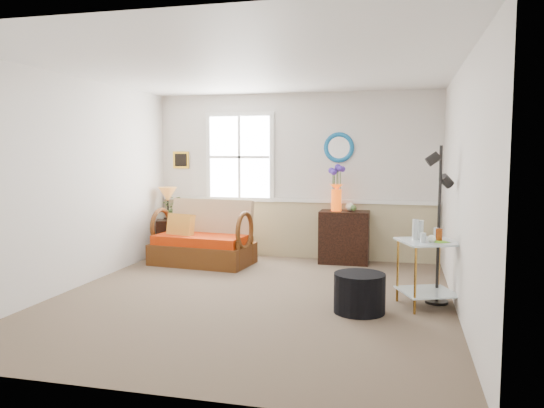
% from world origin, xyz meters
% --- Properties ---
extents(floor, '(4.50, 5.00, 0.01)m').
position_xyz_m(floor, '(0.00, 0.00, 0.00)').
color(floor, brown).
rests_on(floor, ground).
extents(ceiling, '(4.50, 5.00, 0.01)m').
position_xyz_m(ceiling, '(0.00, 0.00, 2.60)').
color(ceiling, white).
rests_on(ceiling, walls).
extents(walls, '(4.51, 5.01, 2.60)m').
position_xyz_m(walls, '(0.00, 0.00, 1.30)').
color(walls, silver).
rests_on(walls, floor).
extents(wainscot, '(4.46, 0.02, 0.90)m').
position_xyz_m(wainscot, '(0.00, 2.48, 0.45)').
color(wainscot, tan).
rests_on(wainscot, walls).
extents(chair_rail, '(4.46, 0.04, 0.06)m').
position_xyz_m(chair_rail, '(0.00, 2.47, 0.92)').
color(chair_rail, white).
rests_on(chair_rail, walls).
extents(window, '(1.14, 0.06, 1.44)m').
position_xyz_m(window, '(-0.90, 2.47, 1.60)').
color(window, white).
rests_on(window, walls).
extents(picture, '(0.28, 0.03, 0.28)m').
position_xyz_m(picture, '(-1.92, 2.48, 1.55)').
color(picture, '#BA8920').
rests_on(picture, walls).
extents(mirror, '(0.47, 0.07, 0.47)m').
position_xyz_m(mirror, '(0.70, 2.48, 1.75)').
color(mirror, '#1C74BB').
rests_on(mirror, walls).
extents(loveseat, '(1.54, 0.97, 0.95)m').
position_xyz_m(loveseat, '(-1.24, 1.65, 0.48)').
color(loveseat, '#61340D').
rests_on(loveseat, floor).
extents(throw_pillow, '(0.46, 0.24, 0.45)m').
position_xyz_m(throw_pillow, '(-1.56, 1.59, 0.53)').
color(throw_pillow, orange).
rests_on(throw_pillow, loveseat).
extents(lamp_stand, '(0.43, 0.43, 0.58)m').
position_xyz_m(lamp_stand, '(-2.05, 2.16, 0.29)').
color(lamp_stand, black).
rests_on(lamp_stand, floor).
extents(table_lamp, '(0.35, 0.35, 0.53)m').
position_xyz_m(table_lamp, '(-2.02, 2.16, 0.85)').
color(table_lamp, '#C87830').
rests_on(table_lamp, lamp_stand).
extents(potted_plant, '(0.36, 0.40, 0.30)m').
position_xyz_m(potted_plant, '(-1.94, 2.23, 0.73)').
color(potted_plant, '#486934').
rests_on(potted_plant, lamp_stand).
extents(cabinet, '(0.75, 0.49, 0.79)m').
position_xyz_m(cabinet, '(0.82, 2.26, 0.40)').
color(cabinet, black).
rests_on(cabinet, floor).
extents(flower_vase, '(0.22, 0.22, 0.68)m').
position_xyz_m(flower_vase, '(0.70, 2.25, 1.13)').
color(flower_vase, '#E04709').
rests_on(flower_vase, cabinet).
extents(side_table, '(0.75, 0.75, 0.73)m').
position_xyz_m(side_table, '(1.95, 0.15, 0.36)').
color(side_table, '#A87529').
rests_on(side_table, floor).
extents(tabletop_items, '(0.51, 0.51, 0.22)m').
position_xyz_m(tabletop_items, '(1.96, 0.17, 0.84)').
color(tabletop_items, silver).
rests_on(tabletop_items, side_table).
extents(floor_lamp, '(0.29, 0.29, 1.75)m').
position_xyz_m(floor_lamp, '(2.06, 0.32, 0.88)').
color(floor_lamp, black).
rests_on(floor_lamp, floor).
extents(ottoman, '(0.54, 0.54, 0.41)m').
position_xyz_m(ottoman, '(1.25, -0.23, 0.21)').
color(ottoman, black).
rests_on(ottoman, floor).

